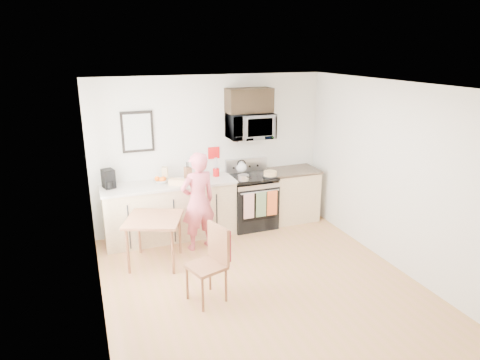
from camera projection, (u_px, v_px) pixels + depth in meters
name	position (u px, v px, depth m)	size (l,w,h in m)	color
floor	(264.00, 288.00, 5.61)	(4.60, 4.60, 0.00)	#B07E44
back_wall	(211.00, 153.00, 7.27)	(4.00, 0.04, 2.60)	silver
front_wall	(392.00, 291.00, 3.17)	(4.00, 0.04, 2.60)	silver
left_wall	(94.00, 217.00, 4.55)	(0.04, 4.60, 2.60)	silver
right_wall	(398.00, 178.00, 5.90)	(0.04, 4.60, 2.60)	silver
ceiling	(268.00, 86.00, 4.83)	(4.00, 4.60, 0.04)	white
window	(92.00, 174.00, 5.20)	(0.06, 1.40, 1.50)	silver
cabinet_left	(170.00, 212.00, 6.99)	(2.10, 0.60, 0.90)	tan
countertop_left	(169.00, 184.00, 6.85)	(2.14, 0.64, 0.04)	beige
cabinet_right	(292.00, 196.00, 7.74)	(0.84, 0.60, 0.90)	tan
countertop_right	(293.00, 171.00, 7.60)	(0.88, 0.64, 0.04)	black
range	(252.00, 202.00, 7.46)	(0.76, 0.70, 1.16)	black
microwave	(250.00, 126.00, 7.15)	(0.76, 0.51, 0.42)	#B7B7BC
upper_cabinet	(249.00, 100.00, 7.07)	(0.76, 0.35, 0.40)	black
wall_art	(137.00, 132.00, 6.71)	(0.50, 0.04, 0.65)	black
wall_trivet	(214.00, 153.00, 7.28)	(0.20, 0.02, 0.20)	#B90F11
person	(198.00, 201.00, 6.51)	(0.56, 0.37, 1.55)	#CE384E
dining_table	(154.00, 223.00, 6.09)	(0.85, 0.85, 0.71)	brown
chair	(215.00, 252.00, 5.24)	(0.55, 0.51, 0.96)	brown
knife_block	(188.00, 173.00, 7.05)	(0.09, 0.12, 0.19)	brown
utensil_crock	(216.00, 169.00, 7.17)	(0.11, 0.11, 0.33)	#B90F11
fruit_bowl	(160.00, 180.00, 6.84)	(0.26, 0.26, 0.11)	white
milk_carton	(165.00, 174.00, 6.91)	(0.09, 0.09, 0.24)	tan
coffee_maker	(109.00, 179.00, 6.57)	(0.21, 0.26, 0.29)	black
bread_bag	(178.00, 182.00, 6.74)	(0.26, 0.12, 0.10)	tan
cake	(270.00, 174.00, 7.23)	(0.27, 0.27, 0.09)	black
kettle	(241.00, 167.00, 7.44)	(0.18, 0.18, 0.23)	white
pot	(244.00, 178.00, 7.02)	(0.19, 0.31, 0.09)	#B7B7BC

